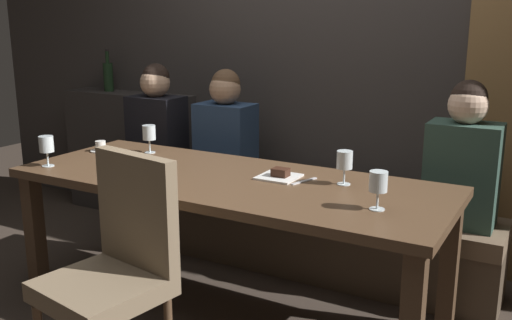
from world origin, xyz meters
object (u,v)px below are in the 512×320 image
Objects in this scene: dessert_plate at (279,175)px; diner_far_end at (463,158)px; diner_redhead at (157,124)px; fork_on_table at (304,181)px; wine_bottle_dark_red at (108,76)px; wine_glass_end_left at (46,146)px; wine_glass_center_back at (345,161)px; espresso_cup at (101,147)px; chair_near_side at (118,259)px; banquette_bench at (288,230)px; wine_glass_far_right at (378,183)px; dining_table at (228,194)px; wine_glass_end_right at (149,134)px; diner_bearded at (226,131)px.

diner_far_end is at bearing 37.33° from dessert_plate.
diner_redhead is 4.52× the size of fork_on_table.
wine_glass_end_left is at bearing -59.14° from wine_bottle_dark_red.
wine_glass_center_back reaches higher than espresso_cup.
chair_near_side is 3.01× the size of wine_bottle_dark_red.
wine_bottle_dark_red is at bearing 168.88° from banquette_bench.
wine_glass_far_right is (2.55, -1.16, -0.21)m from wine_bottle_dark_red.
banquette_bench is at bearing 86.80° from chair_near_side.
dining_table is at bearing -6.79° from espresso_cup.
espresso_cup is (-0.00, 0.40, -0.09)m from wine_glass_end_left.
diner_far_end is 0.84m from wine_glass_far_right.
fork_on_table is (-0.63, -0.59, -0.07)m from diner_far_end.
wine_glass_end_right is 1.37× the size of espresso_cup.
wine_glass_center_back reaches higher than dessert_plate.
chair_near_side is at bearing -56.98° from diner_redhead.
wine_glass_center_back is at bearing -29.10° from diner_bearded.
dining_table is at bearing 16.48° from wine_glass_end_left.
wine_bottle_dark_red is at bearing 130.36° from espresso_cup.
dessert_plate is at bearing -25.02° from diner_redhead.
diner_bearded is 1.34m from wine_bottle_dark_red.
espresso_cup is 0.71× the size of fork_on_table.
diner_bearded is 3.95× the size of dessert_plate.
chair_near_side is 5.98× the size of wine_glass_end_left.
wine_glass_center_back is at bearing 16.44° from wine_glass_end_left.
banquette_bench is at bearing 179.99° from diner_far_end.
diner_far_end is (1.47, -0.03, 0.01)m from diner_bearded.
chair_near_side is 1.29× the size of diner_far_end.
chair_near_side is 1.02m from wine_glass_end_left.
espresso_cup is at bearing -86.53° from diner_redhead.
diner_bearded is (0.52, 0.04, -0.01)m from diner_redhead.
wine_glass_center_back is (-0.45, -0.54, 0.05)m from diner_far_end.
wine_glass_far_right is at bearing -24.16° from diner_redhead.
dessert_plate is 1.12× the size of fork_on_table.
espresso_cup is at bearing 172.42° from wine_glass_far_right.
diner_redhead reaches higher than wine_glass_end_right.
diner_redhead is at bearing 123.02° from chair_near_side.
fork_on_table is (-0.18, -0.05, -0.11)m from wine_glass_center_back.
fork_on_table is (0.14, -0.00, -0.01)m from dessert_plate.
diner_redhead is 4.69× the size of wine_glass_far_right.
wine_glass_end_right is (0.31, -0.45, 0.04)m from diner_redhead.
dining_table is 0.88m from diner_bearded.
chair_near_side is 5.98× the size of wine_glass_end_right.
chair_near_side reaches higher than wine_glass_end_left.
diner_redhead is at bearing -179.19° from banquette_bench.
diner_far_end is 2.19m from wine_glass_end_left.
diner_far_end is (1.99, 0.01, -0.00)m from diner_redhead.
dining_table is 18.33× the size of espresso_cup.
diner_redhead is 1.35m from dessert_plate.
wine_glass_end_left is at bearing -153.30° from diner_far_end.
wine_bottle_dark_red is 2.47m from wine_glass_center_back.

